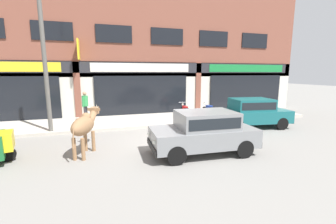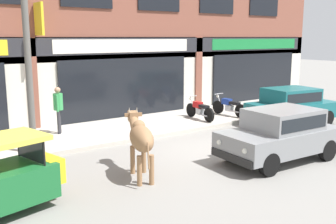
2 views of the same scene
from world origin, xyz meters
TOP-DOWN VIEW (x-y plane):
  - ground_plane at (0.00, 0.00)m, footprint 90.00×90.00m
  - sidewalk at (0.00, 3.89)m, footprint 19.00×3.38m
  - shop_building at (-0.00, 5.83)m, footprint 23.00×1.40m
  - cow at (-3.18, -0.69)m, footprint 1.05×2.06m
  - car_0 at (4.68, 0.91)m, footprint 3.76×2.06m
  - car_1 at (0.68, -1.78)m, footprint 3.68×1.77m
  - motorcycle_0 at (2.05, 3.32)m, footprint 0.52×1.81m
  - motorcycle_1 at (3.54, 3.18)m, footprint 0.52×1.81m
  - pedestrian at (-3.39, 4.30)m, footprint 0.32×0.45m
  - utility_pole at (-4.81, 2.50)m, footprint 0.18×0.18m

SIDE VIEW (x-z plane):
  - ground_plane at x=0.00m, z-range 0.00..0.00m
  - sidewalk at x=0.00m, z-range 0.00..0.14m
  - motorcycle_0 at x=2.05m, z-range 0.09..0.97m
  - motorcycle_1 at x=3.54m, z-range 0.09..0.97m
  - car_0 at x=4.68m, z-range 0.08..1.54m
  - car_1 at x=0.68m, z-range 0.08..1.54m
  - cow at x=-3.18m, z-range 0.20..1.81m
  - pedestrian at x=-3.39m, z-range 0.33..1.93m
  - utility_pole at x=-4.81m, z-range 0.14..6.43m
  - shop_building at x=0.00m, z-range -0.22..8.07m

